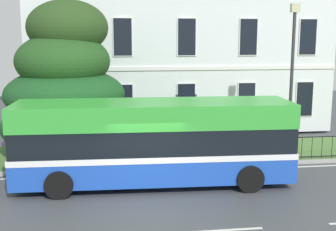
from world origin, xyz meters
name	(u,v)px	position (x,y,z in m)	size (l,w,h in m)	color
ground_plane	(148,201)	(0.00, 0.76, -0.02)	(60.00, 56.00, 0.18)	#424549
georgian_townhouse	(174,11)	(2.82, 14.20, 6.81)	(16.69, 9.43, 13.31)	white
iron_verge_railing	(208,151)	(2.82, 4.40, 0.62)	(13.80, 0.04, 0.97)	black
evergreen_tree	(67,93)	(-3.02, 6.74, 2.87)	(6.06, 6.06, 6.78)	#423328
single_decker_bus	(154,141)	(0.38, 2.36, 1.60)	(9.94, 2.91, 3.03)	blue
street_lamp_post	(292,70)	(6.59, 4.99, 3.88)	(0.36, 0.24, 6.55)	#333338
litter_bin	(99,148)	(-1.66, 5.04, 0.73)	(0.56, 0.56, 1.20)	#23472D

